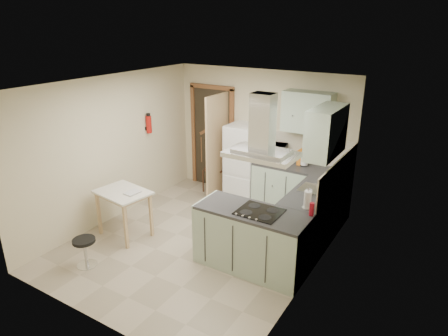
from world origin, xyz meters
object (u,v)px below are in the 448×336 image
Objects in this scene: stool at (85,252)px; microwave at (271,152)px; extractor_hood at (261,154)px; fridge at (244,163)px; drop_leaf_table at (125,213)px; bentwood_chair at (214,169)px; peninsula at (252,239)px.

microwave is (1.36, 3.21, 0.84)m from stool.
fridge is at bearing 123.79° from extractor_hood.
drop_leaf_table is at bearing -135.36° from microwave.
drop_leaf_table is at bearing -173.50° from extractor_hood.
extractor_hood reaches higher than bentwood_chair.
peninsula reaches higher than stool.
drop_leaf_table is (-2.19, -0.26, -0.06)m from peninsula.
extractor_hood is (1.32, -1.98, 0.97)m from fridge.
bentwood_chair reaches higher than stool.
microwave reaches higher than bentwood_chair.
fridge is 2.57m from extractor_hood.
fridge is 3.33m from stool.
fridge is 1.58× the size of bentwood_chair.
fridge is 0.62m from microwave.
peninsula is 1.63× the size of bentwood_chair.
microwave is at bearing 111.46° from extractor_hood.
drop_leaf_table is at bearing -113.28° from fridge.
fridge is 0.97× the size of peninsula.
microwave is at bearing 2.09° from bentwood_chair.
drop_leaf_table reaches higher than stool.
extractor_hood reaches higher than microwave.
stool is 3.58m from microwave.
fridge is at bearing 75.11° from drop_leaf_table.
extractor_hood reaches higher than peninsula.
stool is at bearing -124.78° from microwave.
fridge is 1.67× the size of extractor_hood.
drop_leaf_table is 2.80m from microwave.
peninsula is (1.22, -1.98, -0.30)m from fridge.
stool is at bearing -104.46° from fridge.
peninsula is 3.61× the size of stool.
extractor_hood is at bearing 0.00° from peninsula.
fridge is 2.69× the size of microwave.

